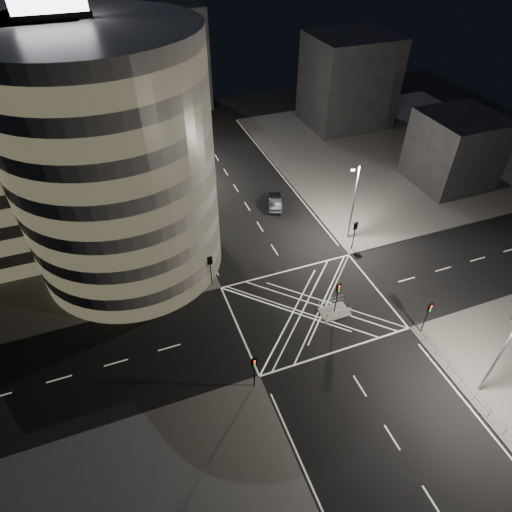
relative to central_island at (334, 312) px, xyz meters
name	(u,v)px	position (x,y,z in m)	size (l,w,h in m)	color
ground	(310,307)	(-2.00, 1.50, -0.07)	(120.00, 120.00, 0.00)	black
sidewalk_far_left	(23,221)	(-31.00, 28.50, 0.00)	(42.00, 42.00, 0.15)	#4D4B49
sidewalk_far_right	(396,150)	(27.00, 28.50, 0.00)	(42.00, 42.00, 0.15)	#4D4B49
central_island	(334,312)	(0.00, 0.00, 0.00)	(3.00, 2.00, 0.15)	slate
office_tower_curved	(62,151)	(-22.74, 20.24, 12.58)	(30.00, 29.00, 27.20)	gray
office_block_rear	(52,91)	(-24.00, 43.50, 11.07)	(24.00, 16.00, 22.00)	gray
building_right_far	(348,81)	(24.00, 41.50, 7.58)	(14.00, 12.00, 15.00)	black
building_right_near	(455,150)	(28.00, 17.50, 5.08)	(10.00, 10.00, 10.00)	black
building_far_end	(158,61)	(-6.00, 59.50, 8.93)	(18.00, 8.00, 18.00)	black
tree_a	(188,240)	(-12.50, 10.50, 5.08)	(4.66, 4.66, 7.70)	black
tree_b	(176,211)	(-12.50, 16.50, 4.98)	(4.77, 4.77, 7.65)	black
tree_c	(165,185)	(-12.50, 22.50, 5.06)	(4.47, 4.47, 7.57)	black
tree_d	(156,159)	(-12.50, 28.50, 5.59)	(5.55, 5.55, 8.72)	black
tree_e	(150,148)	(-12.50, 34.50, 4.46)	(3.80, 3.80, 6.58)	black
traffic_signal_fl	(210,265)	(-10.80, 8.30, 2.84)	(0.55, 0.22, 4.00)	black
traffic_signal_nl	(254,367)	(-10.80, -5.30, 2.84)	(0.55, 0.22, 4.00)	black
traffic_signal_fr	(355,231)	(6.80, 8.30, 2.84)	(0.55, 0.22, 4.00)	black
traffic_signal_nr	(428,312)	(6.80, -5.30, 2.84)	(0.55, 0.22, 4.00)	black
traffic_signal_island	(338,293)	(0.00, 0.00, 2.84)	(0.55, 0.22, 4.00)	black
street_lamp_left_near	(190,220)	(-11.44, 13.50, 5.47)	(1.25, 0.25, 10.00)	slate
street_lamp_left_far	(160,149)	(-11.44, 31.50, 5.47)	(1.25, 0.25, 10.00)	slate
street_lamp_right_far	(353,201)	(7.44, 10.50, 5.47)	(1.25, 0.25, 10.00)	slate
street_lamp_right_near	(501,352)	(7.44, -12.50, 5.47)	(1.25, 0.25, 10.00)	slate
railing_near_right	(455,373)	(6.30, -10.65, 0.62)	(0.06, 11.70, 1.10)	slate
railing_island_south	(339,314)	(0.00, -0.90, 0.62)	(2.80, 0.06, 1.10)	slate
railing_island_north	(331,302)	(0.00, 0.90, 0.62)	(2.80, 0.06, 1.10)	slate
sedan	(275,202)	(1.57, 20.18, 0.72)	(1.68, 4.82, 1.59)	black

